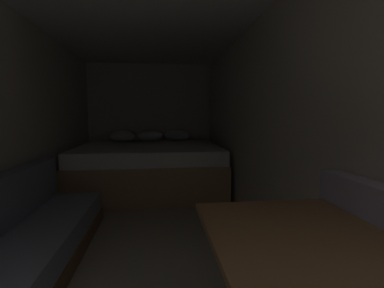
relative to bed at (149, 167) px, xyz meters
The scene contains 7 objects.
ground_plane 1.78m from the bed, 90.00° to the right, with size 7.38×7.38×0.00m, color #B2A893.
wall_back 1.19m from the bed, 90.00° to the left, with size 2.33×0.05×2.10m, color beige.
wall_left 2.20m from the bed, 123.20° to the right, with size 0.05×5.38×2.10m, color beige.
wall_right 2.20m from the bed, 56.80° to the right, with size 0.05×5.38×2.10m, color beige.
ceiling_slab 2.48m from the bed, 90.00° to the right, with size 2.33×5.38×0.05m, color white.
bed is the anchor object (origin of this frame).
dinette_table 3.52m from the bed, 79.78° to the right, with size 0.63×0.69×0.76m.
Camera 1 is at (0.14, -0.67, 1.17)m, focal length 26.41 mm.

